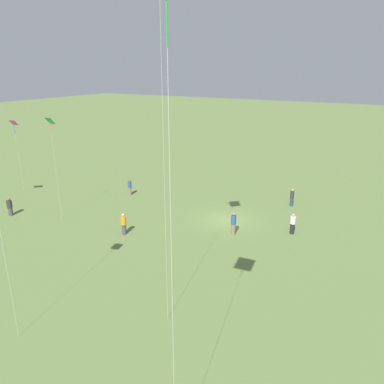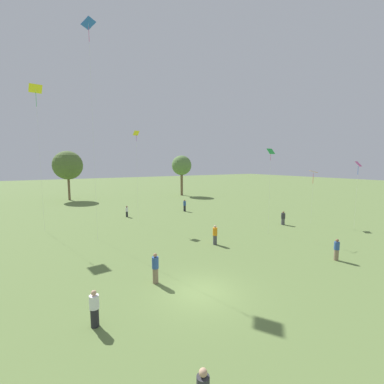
{
  "view_description": "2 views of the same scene",
  "coord_description": "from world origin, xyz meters",
  "px_view_note": "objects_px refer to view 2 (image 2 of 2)",
  "views": [
    {
      "loc": [
        -12.24,
        27.85,
        12.81
      ],
      "look_at": [
        0.56,
        4.97,
        3.97
      ],
      "focal_mm": 35.0,
      "sensor_mm": 36.0,
      "label": 1
    },
    {
      "loc": [
        -7.75,
        -11.69,
        7.39
      ],
      "look_at": [
        2.18,
        4.6,
        5.24
      ],
      "focal_mm": 24.0,
      "sensor_mm": 36.0,
      "label": 2
    }
  ],
  "objects_px": {
    "person_3": "(127,211)",
    "person_8": "(283,218)",
    "kite_4": "(36,93)",
    "person_5": "(94,309)",
    "kite_0": "(89,35)",
    "person_6": "(337,250)",
    "kite_1": "(358,167)",
    "kite_2": "(136,139)",
    "kite_7": "(313,173)",
    "person_0": "(185,206)",
    "kite_6": "(271,155)",
    "person_9": "(215,235)",
    "person_10": "(155,268)"
  },
  "relations": [
    {
      "from": "kite_1",
      "to": "person_9",
      "type": "bearing_deg",
      "value": -155.48
    },
    {
      "from": "person_6",
      "to": "kite_0",
      "type": "height_order",
      "value": "kite_0"
    },
    {
      "from": "person_0",
      "to": "kite_4",
      "type": "distance_m",
      "value": 23.32
    },
    {
      "from": "person_6",
      "to": "kite_1",
      "type": "xyz_separation_m",
      "value": [
        11.23,
        4.31,
        6.17
      ]
    },
    {
      "from": "person_10",
      "to": "person_3",
      "type": "bearing_deg",
      "value": -113.11
    },
    {
      "from": "person_3",
      "to": "person_8",
      "type": "xyz_separation_m",
      "value": [
        14.7,
        -14.24,
        0.02
      ]
    },
    {
      "from": "kite_4",
      "to": "kite_7",
      "type": "xyz_separation_m",
      "value": [
        28.33,
        -12.88,
        -8.38
      ]
    },
    {
      "from": "person_5",
      "to": "kite_4",
      "type": "bearing_deg",
      "value": -3.46
    },
    {
      "from": "person_3",
      "to": "kite_7",
      "type": "distance_m",
      "value": 24.62
    },
    {
      "from": "person_3",
      "to": "person_6",
      "type": "distance_m",
      "value": 25.56
    },
    {
      "from": "kite_7",
      "to": "kite_1",
      "type": "bearing_deg",
      "value": -66.76
    },
    {
      "from": "person_8",
      "to": "kite_1",
      "type": "height_order",
      "value": "kite_1"
    },
    {
      "from": "person_6",
      "to": "kite_4",
      "type": "relative_size",
      "value": 0.11
    },
    {
      "from": "person_5",
      "to": "kite_0",
      "type": "xyz_separation_m",
      "value": [
        2.89,
        13.99,
        17.97
      ]
    },
    {
      "from": "person_10",
      "to": "kite_1",
      "type": "distance_m",
      "value": 25.26
    },
    {
      "from": "kite_4",
      "to": "person_9",
      "type": "bearing_deg",
      "value": 173.76
    },
    {
      "from": "kite_1",
      "to": "person_3",
      "type": "bearing_deg",
      "value": 172.12
    },
    {
      "from": "kite_4",
      "to": "kite_2",
      "type": "bearing_deg",
      "value": -148.83
    },
    {
      "from": "person_8",
      "to": "person_9",
      "type": "height_order",
      "value": "person_9"
    },
    {
      "from": "person_3",
      "to": "kite_6",
      "type": "relative_size",
      "value": 0.17
    },
    {
      "from": "kite_1",
      "to": "kite_2",
      "type": "relative_size",
      "value": 0.67
    },
    {
      "from": "person_5",
      "to": "kite_2",
      "type": "relative_size",
      "value": 0.15
    },
    {
      "from": "person_0",
      "to": "person_8",
      "type": "distance_m",
      "value": 14.86
    },
    {
      "from": "person_3",
      "to": "person_8",
      "type": "bearing_deg",
      "value": -117.54
    },
    {
      "from": "person_0",
      "to": "person_8",
      "type": "relative_size",
      "value": 1.11
    },
    {
      "from": "kite_2",
      "to": "kite_6",
      "type": "xyz_separation_m",
      "value": [
        10.02,
        -11.93,
        -2.1
      ]
    },
    {
      "from": "person_0",
      "to": "kite_6",
      "type": "bearing_deg",
      "value": 45.15
    },
    {
      "from": "person_3",
      "to": "kite_6",
      "type": "xyz_separation_m",
      "value": [
        10.2,
        -16.0,
        7.43
      ]
    },
    {
      "from": "person_0",
      "to": "kite_0",
      "type": "bearing_deg",
      "value": -20.27
    },
    {
      "from": "person_6",
      "to": "kite_7",
      "type": "height_order",
      "value": "kite_7"
    },
    {
      "from": "person_9",
      "to": "person_10",
      "type": "xyz_separation_m",
      "value": [
        -7.66,
        -4.2,
        0.06
      ]
    },
    {
      "from": "kite_1",
      "to": "kite_6",
      "type": "xyz_separation_m",
      "value": [
        -9.85,
        3.69,
        1.2
      ]
    },
    {
      "from": "person_6",
      "to": "kite_7",
      "type": "xyz_separation_m",
      "value": [
        9.57,
        8.54,
        5.34
      ]
    },
    {
      "from": "kite_0",
      "to": "kite_2",
      "type": "xyz_separation_m",
      "value": [
        5.82,
        4.72,
        -8.52
      ]
    },
    {
      "from": "kite_6",
      "to": "kite_7",
      "type": "bearing_deg",
      "value": 52.24
    },
    {
      "from": "kite_2",
      "to": "kite_7",
      "type": "relative_size",
      "value": 1.73
    },
    {
      "from": "person_8",
      "to": "kite_4",
      "type": "height_order",
      "value": "kite_4"
    },
    {
      "from": "person_10",
      "to": "kite_6",
      "type": "distance_m",
      "value": 16.91
    },
    {
      "from": "person_9",
      "to": "person_10",
      "type": "height_order",
      "value": "person_10"
    },
    {
      "from": "person_3",
      "to": "person_10",
      "type": "bearing_deg",
      "value": -175.89
    },
    {
      "from": "person_0",
      "to": "person_10",
      "type": "height_order",
      "value": "person_10"
    },
    {
      "from": "kite_0",
      "to": "kite_6",
      "type": "relative_size",
      "value": 2.26
    },
    {
      "from": "kite_0",
      "to": "kite_4",
      "type": "bearing_deg",
      "value": -52.28
    },
    {
      "from": "kite_4",
      "to": "kite_6",
      "type": "bearing_deg",
      "value": -174.13
    },
    {
      "from": "person_10",
      "to": "kite_1",
      "type": "height_order",
      "value": "kite_1"
    },
    {
      "from": "person_9",
      "to": "kite_7",
      "type": "bearing_deg",
      "value": 177.28
    },
    {
      "from": "person_5",
      "to": "person_10",
      "type": "xyz_separation_m",
      "value": [
        4.05,
        2.51,
        0.1
      ]
    },
    {
      "from": "person_9",
      "to": "kite_7",
      "type": "distance_m",
      "value": 16.11
    },
    {
      "from": "person_0",
      "to": "person_5",
      "type": "height_order",
      "value": "person_0"
    },
    {
      "from": "person_0",
      "to": "kite_7",
      "type": "bearing_deg",
      "value": 72.81
    }
  ]
}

